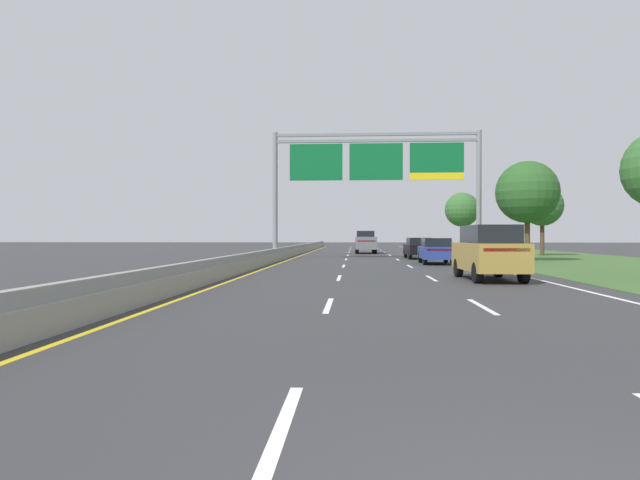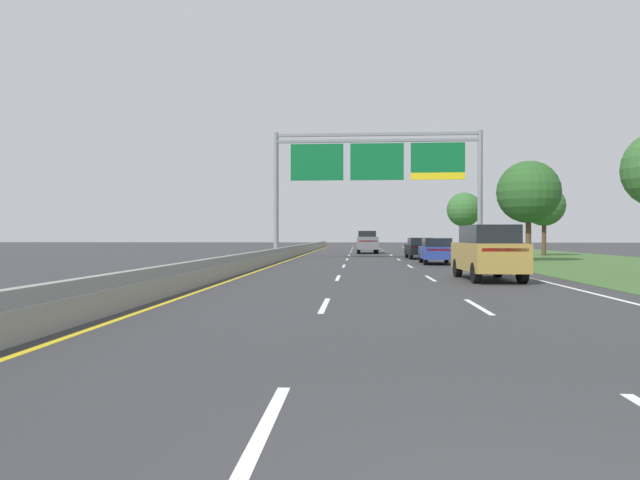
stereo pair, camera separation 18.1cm
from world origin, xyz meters
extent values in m
plane|color=#333335|center=(0.00, 35.00, 0.00)|extent=(220.00, 220.00, 0.00)
cube|color=white|center=(-1.85, 1.50, 0.00)|extent=(0.14, 3.00, 0.01)
cube|color=white|center=(-1.85, 10.50, 0.00)|extent=(0.14, 3.00, 0.01)
cube|color=white|center=(-1.85, 19.50, 0.00)|extent=(0.14, 3.00, 0.01)
cube|color=white|center=(-1.85, 28.50, 0.00)|extent=(0.14, 3.00, 0.01)
cube|color=white|center=(-1.85, 37.50, 0.00)|extent=(0.14, 3.00, 0.01)
cube|color=white|center=(-1.85, 46.50, 0.00)|extent=(0.14, 3.00, 0.01)
cube|color=white|center=(-1.85, 55.50, 0.00)|extent=(0.14, 3.00, 0.01)
cube|color=white|center=(-1.85, 64.50, 0.00)|extent=(0.14, 3.00, 0.01)
cube|color=white|center=(-1.85, 73.50, 0.00)|extent=(0.14, 3.00, 0.01)
cube|color=white|center=(-1.85, 82.50, 0.00)|extent=(0.14, 3.00, 0.01)
cube|color=white|center=(1.85, 10.50, 0.00)|extent=(0.14, 3.00, 0.01)
cube|color=white|center=(1.85, 19.50, 0.00)|extent=(0.14, 3.00, 0.01)
cube|color=white|center=(1.85, 28.50, 0.00)|extent=(0.14, 3.00, 0.01)
cube|color=white|center=(1.85, 37.50, 0.00)|extent=(0.14, 3.00, 0.01)
cube|color=white|center=(1.85, 46.50, 0.00)|extent=(0.14, 3.00, 0.01)
cube|color=white|center=(1.85, 55.50, 0.00)|extent=(0.14, 3.00, 0.01)
cube|color=white|center=(1.85, 64.50, 0.00)|extent=(0.14, 3.00, 0.01)
cube|color=white|center=(1.85, 73.50, 0.00)|extent=(0.14, 3.00, 0.01)
cube|color=white|center=(1.85, 82.50, 0.00)|extent=(0.14, 3.00, 0.01)
cube|color=white|center=(5.90, 35.00, 0.00)|extent=(0.16, 106.00, 0.01)
cube|color=gold|center=(-5.90, 35.00, 0.00)|extent=(0.16, 106.00, 0.01)
cube|color=#3D602D|center=(13.95, 35.00, 0.01)|extent=(14.00, 110.00, 0.02)
cube|color=gray|center=(-6.60, 35.00, 0.28)|extent=(0.60, 110.00, 0.55)
cube|color=gray|center=(-6.60, 35.00, 0.70)|extent=(0.25, 110.00, 0.30)
cylinder|color=gray|center=(-7.05, 37.66, 4.64)|extent=(0.36, 0.36, 9.27)
cylinder|color=gray|center=(7.65, 37.66, 4.64)|extent=(0.36, 0.36, 9.27)
cube|color=gray|center=(0.30, 37.66, 9.05)|extent=(14.70, 0.24, 0.20)
cube|color=gray|center=(0.30, 37.66, 8.60)|extent=(14.70, 0.24, 0.20)
cube|color=#0C602D|center=(-4.03, 37.48, 7.05)|extent=(3.83, 0.12, 2.65)
cube|color=#0C602D|center=(0.30, 37.48, 7.05)|extent=(3.83, 0.12, 2.65)
cube|color=#0C602D|center=(4.63, 37.48, 7.30)|extent=(3.83, 0.12, 2.15)
cube|color=yellow|center=(4.63, 37.48, 5.98)|extent=(3.83, 0.12, 0.50)
cube|color=slate|center=(-0.17, 51.99, 0.92)|extent=(2.07, 5.42, 1.00)
cube|color=black|center=(-0.18, 52.84, 1.81)|extent=(1.74, 1.92, 0.78)
cube|color=#B21414|center=(-0.14, 49.33, 1.22)|extent=(1.68, 0.10, 0.12)
cube|color=slate|center=(-0.15, 50.26, 1.52)|extent=(2.02, 1.97, 0.20)
cylinder|color=black|center=(-1.05, 53.81, 0.42)|extent=(0.31, 0.84, 0.84)
cylinder|color=black|center=(0.65, 53.84, 0.42)|extent=(0.31, 0.84, 0.84)
cylinder|color=black|center=(-1.00, 50.14, 0.42)|extent=(0.31, 0.84, 0.84)
cylinder|color=black|center=(0.70, 50.16, 0.42)|extent=(0.31, 0.84, 0.84)
cube|color=#A38438|center=(3.95, 18.84, 0.91)|extent=(2.04, 4.75, 1.05)
cube|color=black|center=(3.95, 18.69, 1.77)|extent=(1.72, 3.05, 0.68)
cube|color=#B21414|center=(4.02, 16.53, 1.22)|extent=(1.60, 0.13, 0.12)
cylinder|color=black|center=(3.08, 20.41, 0.38)|extent=(0.28, 0.77, 0.76)
cylinder|color=black|center=(4.72, 20.46, 0.38)|extent=(0.28, 0.77, 0.76)
cylinder|color=black|center=(3.18, 17.22, 0.38)|extent=(0.28, 0.77, 0.76)
cylinder|color=black|center=(4.82, 17.27, 0.38)|extent=(0.28, 0.77, 0.76)
cube|color=navy|center=(3.72, 31.41, 0.69)|extent=(1.92, 4.44, 0.72)
cube|color=black|center=(3.71, 31.36, 1.31)|extent=(1.62, 2.33, 0.52)
cube|color=#B21414|center=(3.67, 29.25, 0.91)|extent=(1.53, 0.11, 0.12)
cylinder|color=black|center=(2.95, 32.93, 0.33)|extent=(0.23, 0.66, 0.66)
cylinder|color=black|center=(4.55, 32.89, 0.33)|extent=(0.23, 0.66, 0.66)
cylinder|color=black|center=(2.88, 29.93, 0.33)|extent=(0.23, 0.66, 0.66)
cylinder|color=black|center=(4.48, 29.90, 0.33)|extent=(0.23, 0.66, 0.66)
cube|color=black|center=(3.53, 39.13, 0.69)|extent=(1.91, 4.44, 0.72)
cube|color=black|center=(3.53, 39.08, 1.31)|extent=(1.61, 2.33, 0.52)
cube|color=#B21414|center=(3.58, 36.97, 0.91)|extent=(1.53, 0.11, 0.12)
cylinder|color=black|center=(2.70, 40.61, 0.33)|extent=(0.23, 0.66, 0.66)
cylinder|color=black|center=(4.30, 40.64, 0.33)|extent=(0.23, 0.66, 0.66)
cylinder|color=black|center=(2.77, 37.62, 0.33)|extent=(0.23, 0.66, 0.66)
cylinder|color=black|center=(4.37, 37.65, 0.33)|extent=(0.23, 0.66, 0.66)
cylinder|color=#4C3823|center=(10.30, 35.16, 1.49)|extent=(0.36, 0.36, 2.97)
sphere|color=#285623|center=(10.30, 35.16, 4.64)|extent=(4.16, 4.16, 4.16)
cylinder|color=#4C3823|center=(14.85, 46.15, 1.46)|extent=(0.36, 0.36, 2.91)
sphere|color=#33662D|center=(14.85, 46.15, 4.32)|extent=(3.51, 3.51, 3.51)
cylinder|color=#4C3823|center=(10.53, 59.39, 1.55)|extent=(0.36, 0.36, 3.09)
sphere|color=#33662D|center=(10.53, 59.39, 4.59)|extent=(3.75, 3.75, 3.75)
camera|label=1|loc=(-1.20, -3.24, 1.70)|focal=31.60mm
camera|label=2|loc=(-1.02, -3.23, 1.70)|focal=31.60mm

